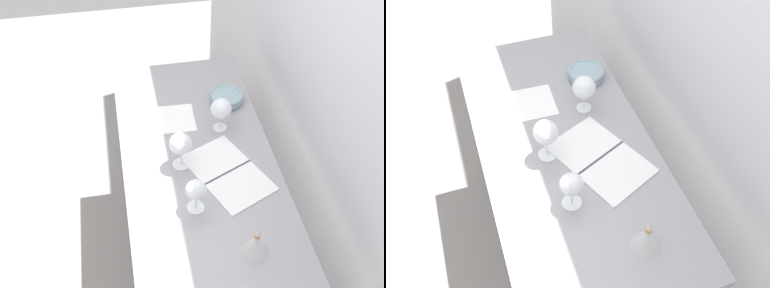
# 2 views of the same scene
# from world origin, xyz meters

# --- Properties ---
(ground_plane) EXTENTS (6.00, 6.00, 0.00)m
(ground_plane) POSITION_xyz_m (0.00, 0.00, 0.00)
(ground_plane) COLOR gray
(back_wall) EXTENTS (3.80, 0.04, 2.60)m
(back_wall) POSITION_xyz_m (0.00, 0.49, 1.30)
(back_wall) COLOR silver
(back_wall) RESTS_ON ground_plane
(steel_counter) EXTENTS (1.40, 0.65, 0.90)m
(steel_counter) POSITION_xyz_m (0.00, -0.01, 0.79)
(steel_counter) COLOR #98989D
(steel_counter) RESTS_ON ground_plane
(wine_glass_near_center) EXTENTS (0.09, 0.09, 0.17)m
(wine_glass_near_center) POSITION_xyz_m (0.03, -0.09, 1.02)
(wine_glass_near_center) COLOR white
(wine_glass_near_center) RESTS_ON steel_counter
(wine_glass_far_left) EXTENTS (0.10, 0.10, 0.16)m
(wine_glass_far_left) POSITION_xyz_m (-0.16, 0.13, 1.01)
(wine_glass_far_left) COLOR white
(wine_glass_far_left) RESTS_ON steel_counter
(wine_glass_near_right) EXTENTS (0.08, 0.08, 0.15)m
(wine_glass_near_right) POSITION_xyz_m (0.27, -0.07, 1.00)
(wine_glass_near_right) COLOR white
(wine_glass_near_right) RESTS_ON steel_counter
(open_notebook) EXTENTS (0.44, 0.37, 0.01)m
(open_notebook) POSITION_xyz_m (0.12, 0.10, 0.90)
(open_notebook) COLOR white
(open_notebook) RESTS_ON steel_counter
(tasting_sheet_upper) EXTENTS (0.20, 0.22, 0.00)m
(tasting_sheet_upper) POSITION_xyz_m (-0.26, -0.08, 0.90)
(tasting_sheet_upper) COLOR white
(tasting_sheet_upper) RESTS_ON steel_counter
(tasting_bowl) EXTENTS (0.16, 0.16, 0.05)m
(tasting_bowl) POSITION_xyz_m (-0.34, 0.20, 0.93)
(tasting_bowl) COLOR #4C4C4C
(tasting_bowl) RESTS_ON steel_counter
(decanter_funnel) EXTENTS (0.10, 0.10, 0.15)m
(decanter_funnel) POSITION_xyz_m (0.50, 0.11, 0.95)
(decanter_funnel) COLOR silver
(decanter_funnel) RESTS_ON steel_counter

